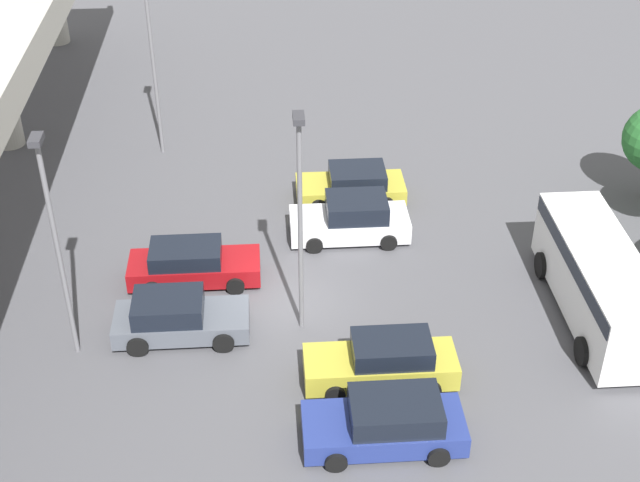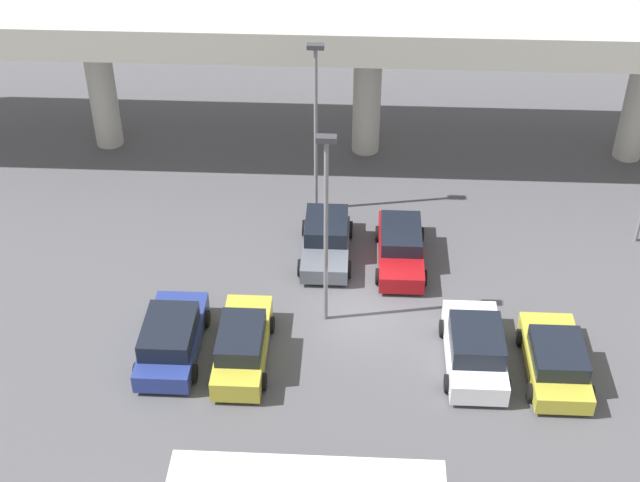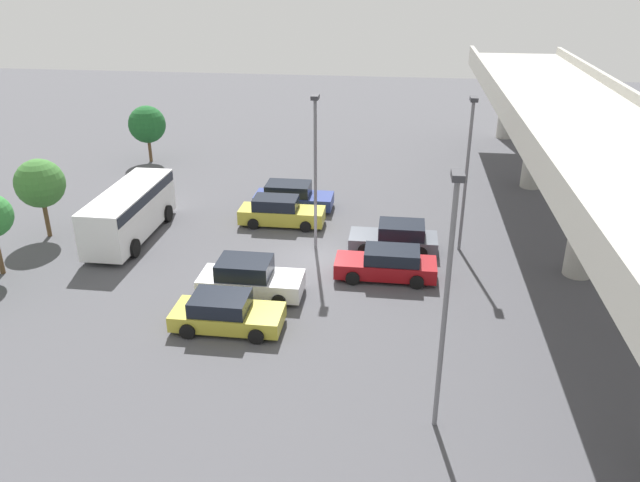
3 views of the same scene
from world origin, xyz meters
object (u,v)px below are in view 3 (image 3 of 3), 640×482
Objects in this scene: shuttle_bus at (129,209)px; lamp_post_mid_lot at (315,162)px; parked_car_5 at (226,313)px; lamp_post_by_overpass at (447,289)px; tree_front_centre at (40,184)px; parked_car_4 at (249,279)px; parked_car_0 at (292,197)px; parked_car_1 at (280,212)px; parked_car_3 at (387,264)px; parked_car_2 at (396,238)px; lamp_post_near_aisle at (467,164)px; tree_front_left at (147,124)px.

shuttle_bus is 0.97× the size of lamp_post_mid_lot.
lamp_post_by_overpass is at bearing -30.28° from parked_car_5.
parked_car_4 is at bearing 68.03° from tree_front_centre.
shuttle_bus is 20.91m from lamp_post_by_overpass.
lamp_post_by_overpass reaches higher than parked_car_0.
shuttle_bus is 0.90× the size of lamp_post_by_overpass.
parked_car_4 is 2.84m from parked_car_5.
parked_car_3 is at bearing -42.89° from parked_car_1.
tree_front_centre is (-7.86, -12.15, 2.35)m from parked_car_5.
parked_car_0 is 1.04× the size of parked_car_2.
lamp_post_near_aisle is (2.11, 9.91, 3.90)m from parked_car_1.
parked_car_0 is at bearing -116.00° from lamp_post_near_aisle.
tree_front_left is (-16.68, -18.28, 2.10)m from parked_car_3.
parked_car_2 is 3.11m from parked_car_3.
parked_car_4 is 1.03× the size of parked_car_5.
lamp_post_near_aisle is at bearing -87.82° from shuttle_bus.
parked_car_4 is 13.63m from tree_front_centre.
tree_front_left is at bearing -120.61° from lamp_post_near_aisle.
tree_front_left is at bearing 178.90° from tree_front_centre.
lamp_post_by_overpass is at bearing -129.74° from shuttle_bus.
parked_car_4 is 1.11× the size of tree_front_left.
parked_car_0 is 8.31m from parked_car_2.
parked_car_0 is 11.47m from lamp_post_near_aisle.
tree_front_centre is at bearing -1.10° from tree_front_left.
lamp_post_near_aisle is 0.99× the size of lamp_post_mid_lot.
tree_front_centre reaches higher than parked_car_5.
parked_car_3 is at bearing 47.62° from tree_front_left.
tree_front_centre is (0.39, -14.71, -1.65)m from lamp_post_mid_lot.
parked_car_4 is at bearing -57.51° from lamp_post_near_aisle.
tree_front_centre is at bearing -154.80° from parked_car_0.
lamp_post_near_aisle is 1.83× the size of tree_front_centre.
tree_front_centre reaches higher than parked_car_3.
parked_car_3 is 1.03× the size of parked_car_4.
lamp_post_by_overpass is (13.86, -1.75, 0.34)m from lamp_post_near_aisle.
lamp_post_mid_lot is (-5.42, 2.24, 3.89)m from parked_car_4.
parked_car_4 is 11.84m from lamp_post_by_overpass.
lamp_post_mid_lot is 1.91× the size of tree_front_left.
tree_front_centre is at bearing 96.12° from shuttle_bus.
lamp_post_by_overpass is at bearing 23.66° from lamp_post_mid_lot.
parked_car_3 is at bearing 39.69° from parked_car_5.
lamp_post_mid_lot reaches higher than lamp_post_near_aisle.
lamp_post_mid_lot reaches higher than tree_front_left.
tree_front_left is (-10.86, -12.02, 2.06)m from parked_car_1.
tree_front_centre is (0.56, -18.88, 2.30)m from parked_car_2.
parked_car_0 is at bearing 56.03° from tree_front_left.
tree_front_left is 14.14m from tree_front_centre.
parked_car_5 is 1.08× the size of tree_front_left.
parked_car_4 is at bearing -88.73° from parked_car_1.
parked_car_3 is 0.55× the size of lamp_post_by_overpass.
lamp_post_mid_lot is at bearing 46.42° from tree_front_left.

